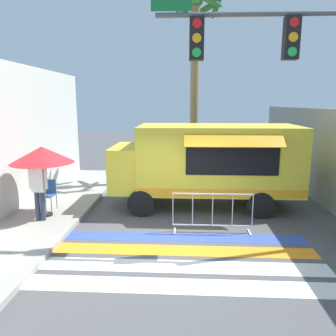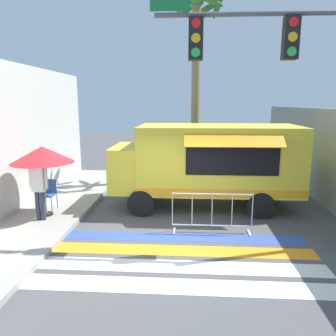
{
  "view_description": "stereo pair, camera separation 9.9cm",
  "coord_description": "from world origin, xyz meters",
  "views": [
    {
      "loc": [
        0.15,
        -7.5,
        3.39
      ],
      "look_at": [
        -0.36,
        2.08,
        1.47
      ],
      "focal_mm": 35.0,
      "sensor_mm": 36.0,
      "label": 1
    },
    {
      "loc": [
        0.25,
        -7.49,
        3.39
      ],
      "look_at": [
        -0.36,
        2.08,
        1.47
      ],
      "focal_mm": 35.0,
      "sensor_mm": 36.0,
      "label": 2
    }
  ],
  "objects": [
    {
      "name": "palm_tree",
      "position": [
        0.52,
        6.29,
        5.28
      ],
      "size": [
        2.2,
        2.3,
        7.65
      ],
      "color": "#7A664C",
      "rests_on": "ground_plane"
    },
    {
      "name": "food_truck",
      "position": [
        0.75,
        3.04,
        1.56
      ],
      "size": [
        5.94,
        2.82,
        2.68
      ],
      "color": "yellow",
      "rests_on": "ground_plane"
    },
    {
      "name": "ground_plane",
      "position": [
        0.0,
        0.0,
        0.0
      ],
      "size": [
        60.0,
        60.0,
        0.0
      ],
      "primitive_type": "plane",
      "color": "#4C4C4F"
    },
    {
      "name": "folding_chair",
      "position": [
        -4.05,
        2.0,
        0.7
      ],
      "size": [
        0.44,
        0.44,
        0.93
      ],
      "rotation": [
        0.0,
        0.0,
        -0.01
      ],
      "color": "#4C4C51",
      "rests_on": "sidewalk_left"
    },
    {
      "name": "traffic_signal_pole",
      "position": [
        2.46,
        0.2,
        4.11
      ],
      "size": [
        4.75,
        0.29,
        5.69
      ],
      "color": "#515456",
      "rests_on": "ground_plane"
    },
    {
      "name": "crosswalk_painted",
      "position": [
        0.0,
        -0.76,
        0.0
      ],
      "size": [
        6.4,
        2.84,
        0.01
      ],
      "color": "white",
      "rests_on": "ground_plane"
    },
    {
      "name": "concrete_wall_right",
      "position": [
        4.84,
        3.0,
        1.6
      ],
      "size": [
        0.2,
        16.0,
        3.2
      ],
      "color": "gray",
      "rests_on": "ground_plane"
    },
    {
      "name": "vendor_person",
      "position": [
        -3.9,
        1.08,
        1.15
      ],
      "size": [
        0.53,
        0.23,
        1.77
      ],
      "rotation": [
        0.0,
        0.0,
        -0.12
      ],
      "color": "#2D3347",
      "rests_on": "sidewalk_left"
    },
    {
      "name": "patio_umbrella",
      "position": [
        -3.91,
        1.47,
        1.93
      ],
      "size": [
        1.78,
        1.78,
        2.04
      ],
      "color": "black",
      "rests_on": "sidewalk_left"
    },
    {
      "name": "barricade_front",
      "position": [
        0.88,
        0.77,
        0.54
      ],
      "size": [
        2.11,
        0.44,
        1.08
      ],
      "color": "#B7BABF",
      "rests_on": "ground_plane"
    }
  ]
}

